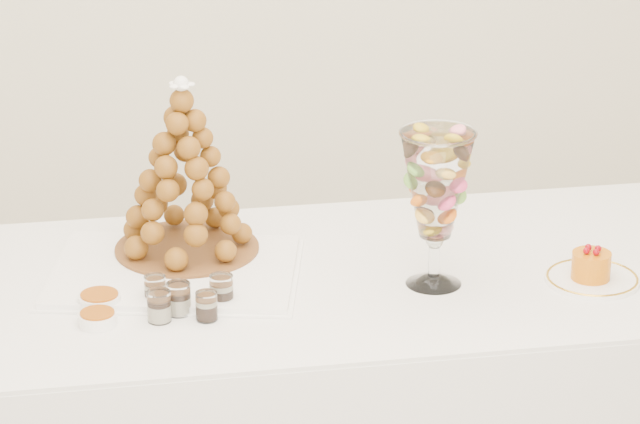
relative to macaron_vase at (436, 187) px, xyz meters
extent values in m
cube|color=white|center=(-0.19, 0.08, -0.24)|extent=(2.19, 0.96, 0.01)
cube|color=white|center=(-0.58, 0.12, -0.22)|extent=(0.61, 0.50, 0.02)
cylinder|color=white|center=(0.00, 0.00, -0.22)|extent=(0.13, 0.13, 0.02)
cylinder|color=white|center=(0.00, 0.00, -0.17)|extent=(0.03, 0.03, 0.09)
sphere|color=white|center=(0.00, 0.00, -0.12)|extent=(0.04, 0.04, 0.04)
cylinder|color=white|center=(0.36, -0.03, -0.23)|extent=(0.21, 0.21, 0.01)
cylinder|color=white|center=(-0.62, -0.02, -0.20)|extent=(0.06, 0.06, 0.06)
cylinder|color=white|center=(-0.57, -0.08, -0.20)|extent=(0.07, 0.07, 0.07)
cylinder|color=white|center=(-0.48, -0.05, -0.20)|extent=(0.07, 0.07, 0.07)
cylinder|color=white|center=(-0.62, -0.11, -0.20)|extent=(0.06, 0.06, 0.07)
cylinder|color=white|center=(-0.52, -0.12, -0.20)|extent=(0.06, 0.06, 0.06)
cylinder|color=white|center=(-0.74, -0.03, -0.22)|extent=(0.09, 0.09, 0.03)
cylinder|color=white|center=(-0.75, -0.11, -0.22)|extent=(0.08, 0.08, 0.03)
cylinder|color=brown|center=(-0.54, 0.22, -0.21)|extent=(0.34, 0.34, 0.01)
cone|color=brown|center=(-0.54, 0.22, -0.01)|extent=(0.31, 0.31, 0.40)
sphere|color=white|center=(-0.54, 0.22, 0.18)|extent=(0.04, 0.04, 0.04)
cylinder|color=#CA6609|center=(0.35, -0.04, -0.19)|extent=(0.09, 0.09, 0.06)
sphere|color=maroon|center=(0.37, -0.03, -0.15)|extent=(0.02, 0.02, 0.02)
sphere|color=maroon|center=(0.35, -0.02, -0.15)|extent=(0.02, 0.02, 0.02)
sphere|color=maroon|center=(0.34, -0.04, -0.15)|extent=(0.02, 0.02, 0.02)
sphere|color=maroon|center=(0.36, -0.05, -0.15)|extent=(0.02, 0.02, 0.02)
camera|label=1|loc=(-0.65, -3.03, 1.19)|focal=85.00mm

